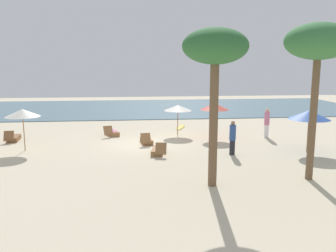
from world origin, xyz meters
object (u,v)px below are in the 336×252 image
person_1 (233,138)px  surfboard (181,127)px  umbrella_0 (215,106)px  palm_3 (318,44)px  lounger_2 (158,151)px  lounger_1 (112,133)px  palm_0 (215,51)px  umbrella_1 (23,113)px  lounger_0 (146,141)px  person_0 (267,123)px  umbrella_3 (309,115)px  umbrella_2 (178,108)px  lounger_3 (14,138)px

person_1 → surfboard: size_ratio=0.76×
umbrella_0 → palm_3: 9.50m
lounger_2 → person_1: person_1 is taller
lounger_1 → palm_0: bearing=-66.8°
umbrella_1 → umbrella_0: bearing=11.7°
lounger_0 → surfboard: size_ratio=0.70×
person_0 → palm_0: size_ratio=0.32×
umbrella_1 → umbrella_3: (15.45, -1.92, -0.06)m
umbrella_0 → person_0: bearing=-4.9°
lounger_1 → person_1: (6.63, -5.87, 0.75)m
umbrella_0 → person_1: bearing=-90.5°
umbrella_1 → umbrella_2: size_ratio=1.15×
person_0 → umbrella_1: bearing=-172.1°
umbrella_0 → person_0: 3.60m
umbrella_1 → umbrella_3: umbrella_1 is taller
person_0 → person_1: (-3.46, -4.06, -0.06)m
person_0 → surfboard: bearing=140.3°
umbrella_3 → lounger_3: 17.65m
umbrella_0 → palm_3: bearing=-76.6°
lounger_1 → palm_0: 12.48m
umbrella_1 → lounger_2: (7.31, -1.44, -1.96)m
lounger_0 → person_0: size_ratio=0.87×
umbrella_3 → lounger_1: 12.44m
umbrella_3 → lounger_0: 9.38m
umbrella_0 → umbrella_1: (-11.26, -2.33, 0.07)m
lounger_2 → surfboard: bearing=73.3°
surfboard → person_0: bearing=-39.7°
umbrella_0 → lounger_3: size_ratio=1.34×
surfboard → lounger_3: bearing=-162.5°
person_1 → palm_0: size_ratio=0.30×
lounger_1 → lounger_3: bearing=-169.7°
lounger_1 → palm_0: size_ratio=0.29×
umbrella_2 → palm_3: palm_3 is taller
umbrella_0 → lounger_3: umbrella_0 is taller
umbrella_2 → lounger_2: umbrella_2 is taller
lounger_3 → surfboard: (11.07, 3.50, -0.14)m
palm_0 → palm_3: palm_3 is taller
umbrella_2 → lounger_1: umbrella_2 is taller
umbrella_0 → person_0: (3.42, -0.29, -1.07)m
palm_3 → surfboard: bearing=106.5°
lounger_2 → palm_3: (6.00, -4.84, 5.37)m
umbrella_3 → lounger_0: umbrella_3 is taller
umbrella_3 → person_1: bearing=-178.4°
lounger_1 → person_1: person_1 is taller
umbrella_3 → palm_3: palm_3 is taller
person_0 → palm_0: 11.17m
lounger_0 → lounger_1: lounger_0 is taller
umbrella_0 → umbrella_3: 5.96m
palm_3 → surfboard: palm_3 is taller
lounger_3 → palm_3: (14.78, -9.02, 5.37)m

